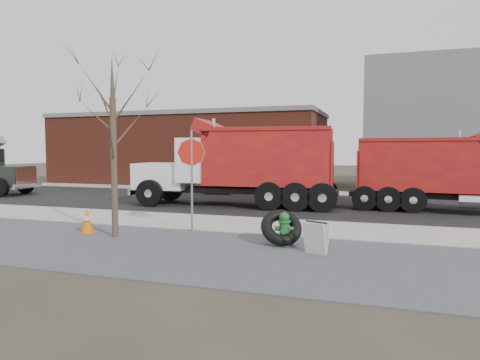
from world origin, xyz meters
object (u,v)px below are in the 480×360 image
(stop_sign, at_px, (192,164))
(sandwich_board, at_px, (316,238))
(dump_truck_red_a, at_px, (446,171))
(truck_tire, at_px, (281,227))
(dump_truck_red_b, at_px, (242,163))
(fire_hydrant, at_px, (284,230))

(stop_sign, distance_m, sandwich_board, 4.74)
(sandwich_board, height_order, dump_truck_red_a, dump_truck_red_a)
(truck_tire, distance_m, dump_truck_red_b, 8.12)
(fire_hydrant, height_order, sandwich_board, fire_hydrant)
(truck_tire, xyz_separation_m, dump_truck_red_b, (-3.43, 7.22, 1.47))
(truck_tire, xyz_separation_m, sandwich_board, (1.03, -0.78, -0.06))
(dump_truck_red_a, bearing_deg, dump_truck_red_b, -169.81)
(truck_tire, height_order, sandwich_board, truck_tire)
(fire_hydrant, height_order, truck_tire, truck_tire)
(dump_truck_red_a, bearing_deg, truck_tire, -117.85)
(fire_hydrant, bearing_deg, stop_sign, 153.32)
(truck_tire, distance_m, stop_sign, 3.58)
(stop_sign, relative_size, sandwich_board, 3.93)
(stop_sign, bearing_deg, dump_truck_red_a, 30.06)
(stop_sign, xyz_separation_m, dump_truck_red_b, (-0.39, 6.22, -0.15))
(truck_tire, xyz_separation_m, dump_truck_red_a, (4.99, 8.21, 1.21))
(fire_hydrant, distance_m, truck_tire, 0.12)
(stop_sign, xyz_separation_m, sandwich_board, (4.06, -1.77, -1.68))
(fire_hydrant, xyz_separation_m, dump_truck_red_a, (4.90, 8.26, 1.27))
(fire_hydrant, distance_m, dump_truck_red_b, 8.21)
(dump_truck_red_a, xyz_separation_m, dump_truck_red_b, (-8.41, -1.00, 0.27))
(dump_truck_red_b, bearing_deg, dump_truck_red_a, -177.77)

